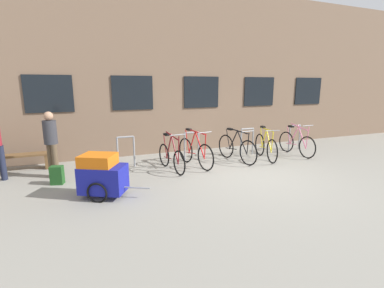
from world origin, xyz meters
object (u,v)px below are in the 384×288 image
object	(u,v)px
bicycle_pink	(296,143)
person_browsing	(51,140)
backpack	(57,175)
bicycle_maroon	(171,157)
wooden_bench	(17,159)
bike_trailer	(102,175)
bicycle_red	(195,152)
bicycle_black	(237,148)
bicycle_yellow	(266,146)

from	to	relation	value
bicycle_pink	person_browsing	distance (m)	7.46
bicycle_pink	backpack	distance (m)	7.32
bicycle_maroon	wooden_bench	xyz separation A→B (m)	(-3.93, 1.49, -0.04)
bike_trailer	wooden_bench	distance (m)	3.42
bicycle_maroon	person_browsing	world-z (taller)	person_browsing
bicycle_pink	person_browsing	bearing A→B (deg)	176.82
bicycle_red	bicycle_pink	size ratio (longest dim) A/B	1.04
bicycle_pink	bicycle_black	distance (m)	2.29
person_browsing	bicycle_red	bearing A→B (deg)	-5.89
wooden_bench	backpack	size ratio (longest dim) A/B	4.07
bicycle_yellow	person_browsing	world-z (taller)	person_browsing
person_browsing	bicycle_yellow	bearing A→B (deg)	-4.58
wooden_bench	backpack	distance (m)	1.90
bicycle_black	bicycle_maroon	distance (m)	2.17
bicycle_pink	bicycle_yellow	size ratio (longest dim) A/B	1.02
bicycle_yellow	person_browsing	distance (m)	6.17
bicycle_pink	bicycle_maroon	bearing A→B (deg)	-178.46
bicycle_red	backpack	size ratio (longest dim) A/B	4.02
bicycle_yellow	backpack	size ratio (longest dim) A/B	3.78
bicycle_red	bicycle_pink	world-z (taller)	bicycle_red
bicycle_red	wooden_bench	bearing A→B (deg)	164.01
person_browsing	backpack	distance (m)	0.97
bicycle_pink	wooden_bench	world-z (taller)	bicycle_pink
backpack	wooden_bench	bearing A→B (deg)	140.10
bicycle_red	bicycle_yellow	bearing A→B (deg)	-2.53
bicycle_black	person_browsing	world-z (taller)	person_browsing
bicycle_black	person_browsing	size ratio (longest dim) A/B	1.08
bicycle_pink	bicycle_black	world-z (taller)	bicycle_pink
wooden_bench	bicycle_maroon	bearing A→B (deg)	-20.82
bike_trailer	backpack	distance (m)	1.54
bicycle_yellow	backpack	xyz separation A→B (m)	(-6.02, -0.12, -0.18)
bike_trailer	bicycle_yellow	bearing A→B (deg)	14.39
person_browsing	backpack	world-z (taller)	person_browsing
bicycle_red	bicycle_yellow	distance (m)	2.39
bicycle_yellow	wooden_bench	size ratio (longest dim) A/B	0.93
person_browsing	bicycle_maroon	bearing A→B (deg)	-10.17
backpack	bicycle_maroon	bearing A→B (deg)	17.51
person_browsing	backpack	xyz separation A→B (m)	(0.11, -0.61, -0.75)
bike_trailer	person_browsing	size ratio (longest dim) A/B	0.85
bicycle_pink	wooden_bench	distance (m)	8.50
bike_trailer	person_browsing	bearing A→B (deg)	120.66
bicycle_maroon	backpack	distance (m)	2.87
wooden_bench	backpack	world-z (taller)	wooden_bench
bicycle_pink	wooden_bench	bearing A→B (deg)	170.70
bicycle_maroon	backpack	world-z (taller)	bicycle_maroon
bicycle_red	bicycle_black	size ratio (longest dim) A/B	0.98
bicycle_black	bicycle_maroon	bearing A→B (deg)	-175.61
bicycle_black	wooden_bench	bearing A→B (deg)	167.72
bicycle_pink	bike_trailer	world-z (taller)	bicycle_pink
wooden_bench	bicycle_yellow	bearing A→B (deg)	-11.58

